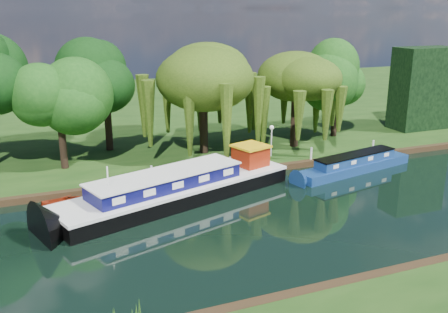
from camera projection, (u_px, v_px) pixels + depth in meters
name	position (u px, v px, depth m)	size (l,w,h in m)	color
ground	(339.00, 207.00, 31.45)	(120.00, 120.00, 0.00)	black
far_bank	(181.00, 108.00, 61.64)	(120.00, 52.00, 0.45)	#16350E
dutch_barge	(180.00, 188.00, 32.43)	(16.73, 8.51, 3.46)	black
narrowboat	(355.00, 165.00, 38.22)	(10.70, 3.88, 1.54)	navy
red_dinghy	(71.00, 206.00, 31.60)	(2.54, 3.56, 0.74)	maroon
willow_left	(203.00, 79.00, 40.11)	(7.07, 7.07, 8.47)	black
willow_right	(296.00, 86.00, 42.25)	(5.95, 5.95, 7.25)	black
tree_far_left	(58.00, 97.00, 36.23)	(4.89, 4.89, 7.88)	black
tree_far_mid	(105.00, 80.00, 40.95)	(5.24, 5.24, 8.58)	black
tree_far_right	(337.00, 79.00, 45.76)	(4.74, 4.74, 7.75)	black
conifer_hedge	(423.00, 88.00, 49.40)	(6.00, 3.00, 8.00)	black
lamppost	(272.00, 132.00, 40.28)	(0.36, 0.36, 2.56)	silver
mooring_posts	(272.00, 158.00, 38.48)	(19.16, 0.16, 1.00)	silver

